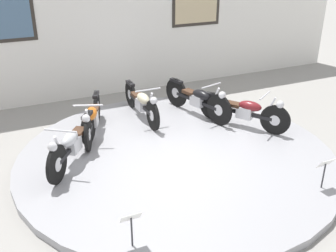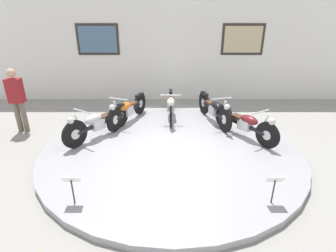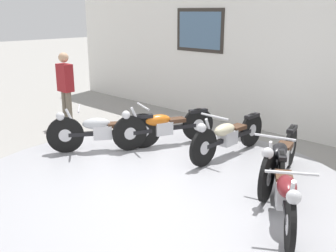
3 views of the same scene
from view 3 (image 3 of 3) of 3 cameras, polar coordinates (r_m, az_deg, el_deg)
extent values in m
plane|color=gray|center=(5.64, -2.00, -10.00)|extent=(60.00, 60.00, 0.00)
cylinder|color=#99999E|center=(5.61, -2.00, -9.42)|extent=(5.68, 5.68, 0.13)
cube|color=white|center=(8.28, 18.20, 11.25)|extent=(14.00, 0.20, 3.76)
cube|color=#2D2823|center=(9.49, 4.60, 13.68)|extent=(1.40, 0.02, 1.00)
cube|color=slate|center=(9.49, 4.58, 13.68)|extent=(1.24, 0.02, 0.84)
cylinder|color=black|center=(7.00, -14.68, -1.28)|extent=(0.41, 0.55, 0.63)
cylinder|color=silver|center=(7.00, -14.68, -1.28)|extent=(0.18, 0.22, 0.22)
cylinder|color=black|center=(7.03, -3.65, -0.70)|extent=(0.41, 0.55, 0.63)
cylinder|color=silver|center=(7.03, -3.65, -0.70)|extent=(0.18, 0.22, 0.22)
cube|color=black|center=(6.98, -9.15, -1.00)|extent=(0.77, 1.06, 0.07)
cube|color=silver|center=(6.97, -9.49, -0.86)|extent=(0.35, 0.38, 0.24)
ellipsoid|color=#B2B5BA|center=(6.93, -10.37, 0.36)|extent=(0.46, 0.52, 0.20)
cube|color=#472D1E|center=(6.95, -7.39, 0.20)|extent=(0.35, 0.38, 0.07)
cube|color=black|center=(6.95, -3.68, 1.42)|extent=(0.29, 0.35, 0.06)
cylinder|color=silver|center=(6.93, -13.57, 0.35)|extent=(0.18, 0.23, 0.54)
cylinder|color=silver|center=(6.86, -12.82, 2.49)|extent=(0.46, 0.34, 0.03)
sphere|color=silver|center=(6.91, -15.37, 1.38)|extent=(0.15, 0.15, 0.15)
cylinder|color=black|center=(6.92, -5.56, -1.05)|extent=(0.29, 0.60, 0.63)
cylinder|color=silver|center=(6.92, -5.56, -1.05)|extent=(0.14, 0.23, 0.22)
cylinder|color=black|center=(7.43, 4.35, 0.21)|extent=(0.29, 0.60, 0.63)
cylinder|color=silver|center=(7.43, 4.35, 0.21)|extent=(0.14, 0.23, 0.22)
cube|color=black|center=(7.15, -0.43, -0.40)|extent=(0.53, 1.18, 0.07)
cube|color=silver|center=(7.13, -0.72, -0.28)|extent=(0.31, 0.37, 0.24)
ellipsoid|color=#D16619|center=(7.05, -1.47, 0.87)|extent=(0.38, 0.53, 0.20)
cube|color=#472D1E|center=(7.20, 1.18, 0.87)|extent=(0.31, 0.37, 0.07)
cube|color=black|center=(7.36, 4.40, 2.20)|extent=(0.23, 0.37, 0.06)
cylinder|color=silver|center=(6.91, -4.44, 0.68)|extent=(0.13, 0.25, 0.54)
cylinder|color=silver|center=(6.88, -3.64, 2.87)|extent=(0.51, 0.23, 0.03)
sphere|color=silver|center=(6.81, -6.12, 1.62)|extent=(0.15, 0.15, 0.15)
cylinder|color=black|center=(6.21, 5.17, -3.15)|extent=(0.06, 0.62, 0.62)
cylinder|color=silver|center=(6.21, 5.17, -3.15)|extent=(0.07, 0.22, 0.22)
cylinder|color=black|center=(7.26, 11.99, -0.56)|extent=(0.06, 0.62, 0.62)
cylinder|color=silver|center=(7.26, 11.99, -0.56)|extent=(0.07, 0.22, 0.22)
cube|color=black|center=(6.72, 8.85, -1.76)|extent=(0.08, 1.24, 0.07)
cube|color=silver|center=(6.68, 8.65, -1.67)|extent=(0.20, 0.32, 0.24)
ellipsoid|color=beige|center=(6.56, 8.19, -0.54)|extent=(0.22, 0.48, 0.20)
cube|color=#472D1E|center=(6.85, 9.98, -0.23)|extent=(0.20, 0.32, 0.07)
cube|color=black|center=(7.19, 12.11, 1.44)|extent=(0.10, 0.36, 0.06)
cylinder|color=silver|center=(6.26, 6.08, -1.10)|extent=(0.05, 0.25, 0.54)
cylinder|color=silver|center=(6.27, 6.77, 1.39)|extent=(0.54, 0.04, 0.03)
sphere|color=silver|center=(6.06, 4.89, -0.26)|extent=(0.15, 0.15, 0.15)
cylinder|color=black|center=(5.24, 14.18, -7.14)|extent=(0.23, 0.65, 0.66)
cylinder|color=silver|center=(5.24, 14.18, -7.14)|extent=(0.12, 0.24, 0.23)
cylinder|color=black|center=(6.47, 17.35, -2.82)|extent=(0.23, 0.65, 0.66)
cylinder|color=silver|center=(6.47, 17.35, -2.82)|extent=(0.12, 0.24, 0.23)
cube|color=black|center=(5.85, 15.94, -4.75)|extent=(0.39, 1.22, 0.07)
cube|color=silver|center=(5.80, 15.86, -4.70)|extent=(0.28, 0.36, 0.24)
ellipsoid|color=black|center=(5.66, 15.75, -3.51)|extent=(0.34, 0.52, 0.20)
cube|color=#472D1E|center=(6.00, 16.54, -2.83)|extent=(0.28, 0.36, 0.07)
cube|color=black|center=(6.39, 17.57, -0.43)|extent=(0.19, 0.37, 0.06)
cylinder|color=silver|center=(5.30, 14.76, -4.58)|extent=(0.11, 0.25, 0.54)
cylinder|color=silver|center=(5.31, 15.26, -1.58)|extent=(0.53, 0.17, 0.03)
sphere|color=silver|center=(5.06, 14.27, -3.85)|extent=(0.15, 0.15, 0.15)
cylinder|color=black|center=(4.26, 17.29, -13.57)|extent=(0.37, 0.54, 0.60)
cylinder|color=silver|center=(4.26, 17.29, -13.57)|extent=(0.17, 0.21, 0.21)
cylinder|color=black|center=(5.47, 15.98, -6.58)|extent=(0.37, 0.54, 0.60)
cylinder|color=silver|center=(5.47, 15.98, -6.58)|extent=(0.17, 0.21, 0.21)
cube|color=black|center=(4.86, 16.55, -9.64)|extent=(0.73, 1.08, 0.07)
cube|color=silver|center=(4.81, 16.60, -9.63)|extent=(0.34, 0.38, 0.24)
ellipsoid|color=maroon|center=(4.66, 16.86, -8.39)|extent=(0.45, 0.52, 0.20)
cube|color=#472D1E|center=(5.00, 16.47, -7.11)|extent=(0.34, 0.38, 0.07)
cube|color=black|center=(5.38, 16.19, -4.07)|extent=(0.28, 0.36, 0.06)
cylinder|color=silver|center=(4.30, 17.33, -10.28)|extent=(0.17, 0.23, 0.54)
cylinder|color=silver|center=(4.29, 17.49, -6.53)|extent=(0.47, 0.32, 0.03)
sphere|color=silver|center=(4.05, 17.77, -9.81)|extent=(0.15, 0.15, 0.15)
cylinder|color=#6B6051|center=(9.11, -14.68, 2.48)|extent=(0.13, 0.13, 0.80)
cylinder|color=#6B6051|center=(8.97, -14.14, 2.32)|extent=(0.13, 0.13, 0.80)
cube|color=maroon|center=(8.90, -14.73, 6.79)|extent=(0.36, 0.22, 0.60)
sphere|color=tan|center=(8.84, -14.94, 9.59)|extent=(0.22, 0.22, 0.22)
camera|label=1|loc=(6.82, -67.48, 15.51)|focal=42.00mm
camera|label=2|loc=(4.15, -73.40, 10.26)|focal=28.00mm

